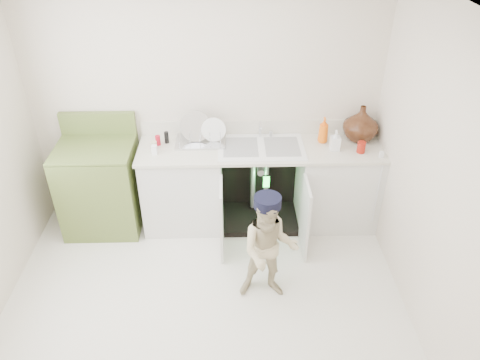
{
  "coord_description": "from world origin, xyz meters",
  "views": [
    {
      "loc": [
        0.24,
        -2.83,
        3.16
      ],
      "look_at": [
        0.33,
        0.7,
        0.85
      ],
      "focal_mm": 35.0,
      "sensor_mm": 36.0,
      "label": 1
    }
  ],
  "objects": [
    {
      "name": "ground",
      "position": [
        0.0,
        0.0,
        0.0
      ],
      "size": [
        3.5,
        3.5,
        0.0
      ],
      "primitive_type": "plane",
      "color": "beige",
      "rests_on": "ground"
    },
    {
      "name": "room_shell",
      "position": [
        0.0,
        0.0,
        1.25
      ],
      "size": [
        6.0,
        5.5,
        1.26
      ],
      "color": "beige",
      "rests_on": "ground"
    },
    {
      "name": "counter_run",
      "position": [
        0.59,
        1.21,
        0.48
      ],
      "size": [
        2.44,
        1.02,
        1.26
      ],
      "color": "silver",
      "rests_on": "ground"
    },
    {
      "name": "avocado_stove",
      "position": [
        -1.09,
        1.18,
        0.48
      ],
      "size": [
        0.76,
        0.65,
        1.18
      ],
      "color": "olive",
      "rests_on": "ground"
    },
    {
      "name": "repair_worker",
      "position": [
        0.56,
        0.13,
        0.52
      ],
      "size": [
        0.51,
        0.94,
        1.04
      ],
      "rotation": [
        0.0,
        0.0,
        -0.02
      ],
      "color": "beige",
      "rests_on": "ground"
    }
  ]
}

